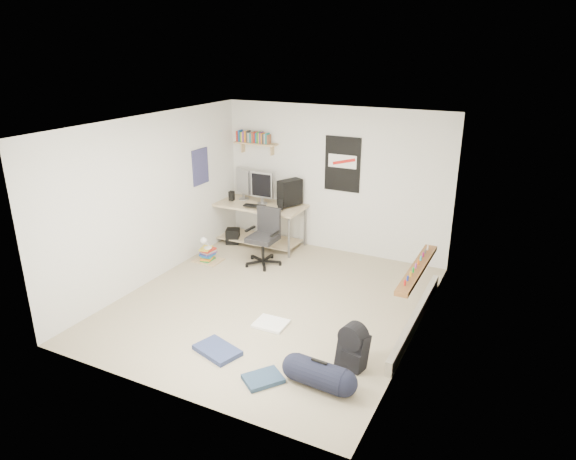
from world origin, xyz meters
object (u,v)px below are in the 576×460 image
at_px(office_chair, 263,236).
at_px(duffel_bag, 319,375).
at_px(backpack, 353,350).
at_px(book_stack, 208,253).
at_px(desk, 257,225).

bearing_deg(office_chair, duffel_bag, -47.90).
relative_size(office_chair, backpack, 2.23).
bearing_deg(backpack, office_chair, 151.02).
relative_size(backpack, duffel_bag, 0.73).
distance_m(office_chair, duffel_bag, 3.33).
bearing_deg(book_stack, office_chair, 18.52).
distance_m(desk, office_chair, 0.94).
bearing_deg(office_chair, backpack, -39.05).
height_order(backpack, book_stack, backpack).
distance_m(desk, book_stack, 1.13).
height_order(desk, duffel_bag, desk).
bearing_deg(office_chair, desk, 128.67).
height_order(office_chair, book_stack, office_chair).
height_order(desk, book_stack, desk).
xyz_separation_m(desk, duffel_bag, (2.66, -3.30, -0.22)).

